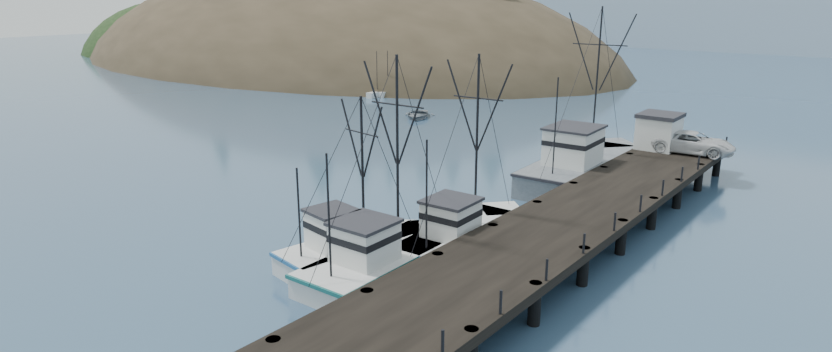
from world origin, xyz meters
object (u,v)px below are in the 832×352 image
Objects in this scene: trawler_far at (465,234)px; motorboat at (417,118)px; pier at (578,215)px; pier_shed at (659,131)px; trawler_mid at (352,248)px; trawler_near at (386,258)px; pickup_truck at (693,143)px; work_vessel at (583,165)px.

motorboat is (-26.17, 29.27, -0.82)m from trawler_far.
trawler_far is 2.20× the size of motorboat.
pier is 18.14m from pier_shed.
trawler_near is at bearing 2.33° from trawler_mid.
motorboat is (-29.32, 6.72, -3.42)m from pier_shed.
pickup_truck is 32.81m from motorboat.
pickup_truck is at bearing 86.27° from pier.
motorboat is (-30.82, 24.72, -1.69)m from pier.
pier is 12.96m from trawler_mid.
pier_shed is 30.27m from motorboat.
trawler_far is at bearing -88.40° from work_vessel.
motorboat is at bearing 154.10° from work_vessel.
pier is 8.71× the size of motorboat.
trawler_far is (3.62, 5.40, 0.00)m from trawler_mid.
pier_shed is at bearing -40.05° from motorboat.
pier is 3.95× the size of trawler_far.
pickup_truck is at bearing 42.50° from work_vessel.
trawler_near is 42.57m from motorboat.
work_vessel reaches higher than motorboat.
trawler_near is 28.34m from pier_shed.
pier_shed is at bearing 80.82° from trawler_near.
pickup_truck reaches higher than pier.
trawler_near reaches higher than trawler_far.
pier reaches higher than motorboat.
pier_shed is (3.62, 5.76, 2.19)m from work_vessel.
work_vessel is 3.15× the size of motorboat.
trawler_near is 22.11m from work_vessel.
pier_shed reaches higher than pier.
pier is 18.07m from pickup_truck.
work_vessel is 4.98× the size of pier_shed.
work_vessel reaches higher than trawler_near.
pier is 13.75× the size of pier_shed.
trawler_mid reaches higher than motorboat.
pickup_truck is (9.44, 27.95, 2.02)m from trawler_mid.
trawler_far is (1.35, 5.31, 0.00)m from trawler_near.
trawler_far is at bearing 160.54° from pickup_truck.
motorboat is at bearing 131.80° from trawler_far.
pier is 4.77× the size of trawler_mid.
motorboat is at bearing 123.05° from trawler_mid.
trawler_near reaches higher than motorboat.
work_vessel is 2.66× the size of pickup_truck.
trawler_far is at bearing -135.61° from pier.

